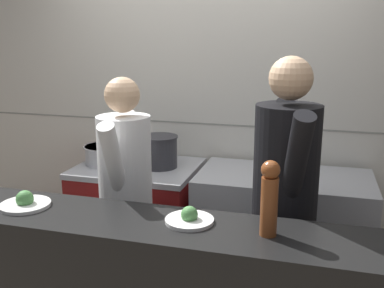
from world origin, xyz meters
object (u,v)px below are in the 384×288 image
Objects in this scene: pepper_mill at (269,197)px; chef_head_cook at (126,192)px; plated_dish_main at (25,203)px; mixing_bowl_steel at (285,168)px; plated_dish_appetiser at (189,218)px; chefs_knife at (279,180)px; oven_range at (139,219)px; stock_pot at (106,154)px; sauce_pot at (159,151)px; chef_sous at (285,198)px.

chef_head_cook is at bearing 151.34° from pepper_mill.
plated_dish_main is 0.75× the size of pepper_mill.
mixing_bowl_steel is 1.14m from plated_dish_appetiser.
chefs_knife is 1.00m from plated_dish_appetiser.
chefs_knife is (1.07, -0.14, 0.46)m from oven_range.
oven_range is at bearing 1.39° from stock_pot.
sauce_pot is 0.17× the size of chef_head_cook.
mixing_bowl_steel is 1.11m from chef_head_cook.
chef_head_cook reaches higher than chefs_knife.
chef_head_cook is (-0.92, -0.61, -0.05)m from mixing_bowl_steel.
stock_pot is 1.32× the size of mixing_bowl_steel.
sauce_pot is at bearing 170.27° from chefs_knife.
stock_pot is 1.54m from chef_sous.
plated_dish_appetiser is at bearing 174.17° from pepper_mill.
plated_dish_main is (-1.26, -1.12, 0.03)m from mixing_bowl_steel.
chef_head_cook reaches higher than stock_pot.
mixing_bowl_steel is at bearing 80.56° from chefs_knife.
stock_pot is at bearing 119.14° from chef_head_cook.
oven_range is 0.57m from stock_pot.
sauce_pot reaches higher than stock_pot.
plated_dish_appetiser is at bearing -63.26° from sauce_pot.
plated_dish_main is (-0.17, -1.12, 0.54)m from oven_range.
chef_head_cook reaches higher than mixing_bowl_steel.
stock_pot is 1.77m from pepper_mill.
sauce_pot is at bearing 129.45° from chef_sous.
chefs_knife is 0.23× the size of chef_head_cook.
chef_sous is at bearing -29.56° from oven_range.
pepper_mill is at bearing -89.38° from mixing_bowl_steel.
pepper_mill reaches higher than plated_dish_main.
stock_pot is 1.18× the size of sauce_pot.
pepper_mill is at bearing -39.12° from stock_pot.
chef_sous reaches higher than mixing_bowl_steel.
chefs_knife is (-0.02, -0.14, -0.05)m from mixing_bowl_steel.
chef_sous is at bearing -81.81° from chefs_knife.
sauce_pot is 0.79× the size of pepper_mill.
chef_head_cook is at bearing -89.66° from sauce_pot.
stock_pot is 0.21× the size of chef_head_cook.
pepper_mill reaches higher than oven_range.
stock_pot is at bearing 132.52° from plated_dish_appetiser.
plated_dish_main reaches higher than oven_range.
plated_dish_appetiser reaches higher than chefs_knife.
pepper_mill is (1.36, -1.11, 0.19)m from stock_pot.
oven_range is 3.77× the size of plated_dish_appetiser.
mixing_bowl_steel is 1.14m from pepper_mill.
stock_pot is 1.38× the size of plated_dish_appetiser.
mixing_bowl_steel is 1.69m from plated_dish_main.
chef_sous reaches higher than oven_range.
sauce_pot is 1.22m from plated_dish_appetiser.
sauce_pot is 0.92m from mixing_bowl_steel.
oven_range is 0.78m from chef_head_cook.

